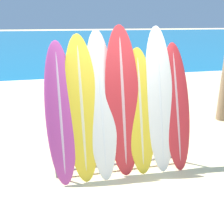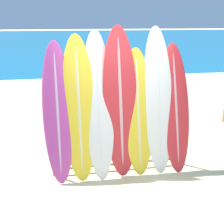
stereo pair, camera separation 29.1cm
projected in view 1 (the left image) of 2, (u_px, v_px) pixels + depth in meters
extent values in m
plane|color=beige|center=(140.00, 193.00, 4.11)|extent=(160.00, 160.00, 0.00)
cube|color=#146693|center=(56.00, 38.00, 39.31)|extent=(120.00, 60.00, 0.00)
cube|color=white|center=(78.00, 79.00, 12.05)|extent=(120.00, 0.60, 0.01)
cylinder|color=slate|center=(55.00, 157.00, 4.38)|extent=(0.04, 0.04, 0.81)
cylinder|color=slate|center=(183.00, 142.00, 4.89)|extent=(0.04, 0.04, 0.81)
cylinder|color=slate|center=(123.00, 129.00, 4.51)|extent=(2.38, 0.04, 0.04)
cylinder|color=slate|center=(122.00, 163.00, 4.73)|extent=(2.38, 0.04, 0.04)
ellipsoid|color=#B23D8E|center=(60.00, 114.00, 4.23)|extent=(0.49, 0.77, 2.28)
ellipsoid|color=#CAA1BE|center=(60.00, 114.00, 4.23)|extent=(0.09, 0.75, 2.19)
ellipsoid|color=yellow|center=(82.00, 109.00, 4.30)|extent=(0.56, 0.75, 2.37)
ellipsoid|color=beige|center=(82.00, 109.00, 4.30)|extent=(0.10, 0.74, 2.28)
ellipsoid|color=silver|center=(101.00, 105.00, 4.38)|extent=(0.51, 0.87, 2.44)
ellipsoid|color=silver|center=(101.00, 105.00, 4.38)|extent=(0.09, 0.85, 2.35)
ellipsoid|color=red|center=(123.00, 102.00, 4.44)|extent=(0.60, 0.68, 2.51)
ellipsoid|color=#D19A9C|center=(123.00, 102.00, 4.44)|extent=(0.11, 0.66, 2.41)
ellipsoid|color=yellow|center=(140.00, 112.00, 4.53)|extent=(0.53, 0.66, 2.14)
ellipsoid|color=beige|center=(140.00, 112.00, 4.53)|extent=(0.09, 0.64, 2.06)
ellipsoid|color=silver|center=(160.00, 100.00, 4.59)|extent=(0.52, 0.80, 2.49)
ellipsoid|color=silver|center=(160.00, 100.00, 4.59)|extent=(0.09, 0.78, 2.39)
ellipsoid|color=red|center=(176.00, 107.00, 4.68)|extent=(0.50, 0.81, 2.21)
ellipsoid|color=#D19A9C|center=(176.00, 107.00, 4.68)|extent=(0.09, 0.79, 2.12)
cylinder|color=#A87A5B|center=(86.00, 81.00, 9.75)|extent=(0.12, 0.12, 0.83)
cylinder|color=#A87A5B|center=(84.00, 80.00, 9.89)|extent=(0.12, 0.12, 0.83)
cube|color=#385693|center=(85.00, 73.00, 9.72)|extent=(0.20, 0.27, 0.25)
cube|color=gold|center=(84.00, 61.00, 9.57)|extent=(0.23, 0.29, 0.65)
sphere|color=#A87A5B|center=(84.00, 48.00, 9.42)|extent=(0.23, 0.23, 0.23)
cylinder|color=tan|center=(90.00, 96.00, 7.82)|extent=(0.12, 0.12, 0.85)
cylinder|color=tan|center=(88.00, 95.00, 7.97)|extent=(0.12, 0.12, 0.85)
cube|color=#282D38|center=(89.00, 86.00, 7.79)|extent=(0.20, 0.27, 0.25)
cube|color=#2D333D|center=(88.00, 70.00, 7.64)|extent=(0.22, 0.29, 0.66)
sphere|color=tan|center=(88.00, 53.00, 7.48)|extent=(0.24, 0.24, 0.24)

